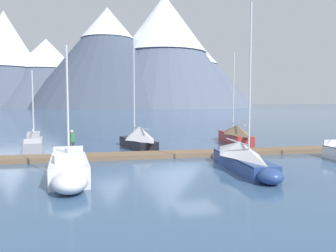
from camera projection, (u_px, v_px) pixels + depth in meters
ground_plane at (196, 167)px, 19.79m from camera, size 700.00×700.00×0.00m
mountain_central_massif at (5, 56)px, 190.70m from camera, size 61.29×61.29×55.25m
mountain_shoulder_ridge at (47, 72)px, 199.23m from camera, size 76.72×76.72×40.92m
mountain_east_summit at (108, 57)px, 191.70m from camera, size 93.25×93.25×57.31m
mountain_rear_spur at (164, 48)px, 200.05m from camera, size 94.68×94.68×67.07m
mountain_north_horn at (194, 72)px, 207.83m from camera, size 74.09×74.09×42.96m
dock at (176, 154)px, 23.61m from camera, size 26.04×3.99×0.30m
sailboat_nearest_berth at (34, 142)px, 27.01m from camera, size 1.71×6.62×6.35m
sailboat_second_berth at (69, 170)px, 16.05m from camera, size 1.90×6.30×6.52m
sailboat_mid_dock_port at (137, 138)px, 27.71m from camera, size 2.52×6.68×9.13m
sailboat_mid_dock_starboard at (243, 157)px, 18.71m from camera, size 2.29×7.27×9.05m
sailboat_far_berth at (234, 134)px, 30.67m from camera, size 2.89×7.91×8.35m
person_on_dock at (72, 141)px, 22.21m from camera, size 0.42×0.46×1.69m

